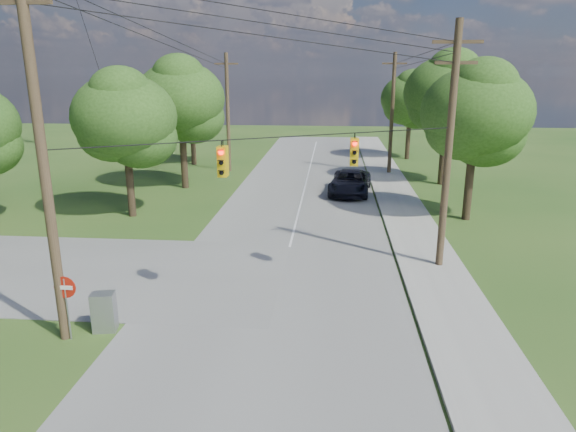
# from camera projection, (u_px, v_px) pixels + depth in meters

# --- Properties ---
(ground) EXTENTS (140.00, 140.00, 0.00)m
(ground) POSITION_uv_depth(u_px,v_px,m) (200.00, 350.00, 16.13)
(ground) COLOR #294D19
(ground) RESTS_ON ground
(main_road) EXTENTS (10.00, 100.00, 0.03)m
(main_road) POSITION_uv_depth(u_px,v_px,m) (279.00, 288.00, 20.75)
(main_road) COLOR gray
(main_road) RESTS_ON ground
(sidewalk_east) EXTENTS (2.60, 100.00, 0.12)m
(sidewalk_east) POSITION_uv_depth(u_px,v_px,m) (448.00, 293.00, 20.18)
(sidewalk_east) COLOR #A9A89E
(sidewalk_east) RESTS_ON ground
(pole_sw) EXTENTS (2.00, 0.32, 12.00)m
(pole_sw) POSITION_uv_depth(u_px,v_px,m) (41.00, 149.00, 15.21)
(pole_sw) COLOR brown
(pole_sw) RESTS_ON ground
(pole_ne) EXTENTS (2.00, 0.32, 10.50)m
(pole_ne) POSITION_uv_depth(u_px,v_px,m) (449.00, 145.00, 21.58)
(pole_ne) COLOR brown
(pole_ne) RESTS_ON ground
(pole_north_e) EXTENTS (2.00, 0.32, 10.00)m
(pole_north_e) POSITION_uv_depth(u_px,v_px,m) (392.00, 113.00, 42.77)
(pole_north_e) COLOR brown
(pole_north_e) RESTS_ON ground
(pole_north_w) EXTENTS (2.00, 0.32, 10.00)m
(pole_north_w) POSITION_uv_depth(u_px,v_px,m) (228.00, 112.00, 43.92)
(pole_north_w) COLOR brown
(pole_north_w) RESTS_ON ground
(power_lines) EXTENTS (13.93, 29.62, 4.93)m
(power_lines) POSITION_uv_depth(u_px,v_px,m) (282.00, 56.00, 24.59)
(power_lines) COLOR black
(power_lines) RESTS_ON ground
(traffic_signals) EXTENTS (4.91, 3.27, 1.05)m
(traffic_signals) POSITION_uv_depth(u_px,v_px,m) (292.00, 156.00, 18.67)
(traffic_signals) COLOR #E1B80D
(traffic_signals) RESTS_ON ground
(tree_w_near) EXTENTS (6.00, 6.00, 8.40)m
(tree_w_near) POSITION_uv_depth(u_px,v_px,m) (124.00, 117.00, 29.57)
(tree_w_near) COLOR #413320
(tree_w_near) RESTS_ON ground
(tree_w_mid) EXTENTS (6.40, 6.40, 9.22)m
(tree_w_mid) POSITION_uv_depth(u_px,v_px,m) (181.00, 99.00, 36.98)
(tree_w_mid) COLOR #413320
(tree_w_mid) RESTS_ON ground
(tree_w_far) EXTENTS (6.00, 6.00, 8.73)m
(tree_w_far) POSITION_uv_depth(u_px,v_px,m) (191.00, 97.00, 46.83)
(tree_w_far) COLOR #413320
(tree_w_far) RESTS_ON ground
(tree_e_near) EXTENTS (6.20, 6.20, 8.81)m
(tree_e_near) POSITION_uv_depth(u_px,v_px,m) (476.00, 112.00, 28.78)
(tree_e_near) COLOR #413320
(tree_e_near) RESTS_ON ground
(tree_e_mid) EXTENTS (6.60, 6.60, 9.64)m
(tree_e_mid) POSITION_uv_depth(u_px,v_px,m) (448.00, 93.00, 38.15)
(tree_e_mid) COLOR #413320
(tree_e_mid) RESTS_ON ground
(tree_e_far) EXTENTS (5.80, 5.80, 8.32)m
(tree_e_far) POSITION_uv_depth(u_px,v_px,m) (411.00, 99.00, 50.01)
(tree_e_far) COLOR #413320
(tree_e_far) RESTS_ON ground
(car_main_north) EXTENTS (3.35, 6.15, 1.64)m
(car_main_north) POSITION_uv_depth(u_px,v_px,m) (350.00, 182.00, 36.59)
(car_main_north) COLOR black
(car_main_north) RESTS_ON main_road
(control_cabinet) EXTENTS (0.84, 0.67, 1.36)m
(control_cabinet) POSITION_uv_depth(u_px,v_px,m) (104.00, 312.00, 17.19)
(control_cabinet) COLOR gray
(control_cabinet) RESTS_ON ground
(do_not_enter_sign) EXTENTS (0.74, 0.08, 2.21)m
(do_not_enter_sign) POSITION_uv_depth(u_px,v_px,m) (66.00, 294.00, 16.35)
(do_not_enter_sign) COLOR gray
(do_not_enter_sign) RESTS_ON ground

